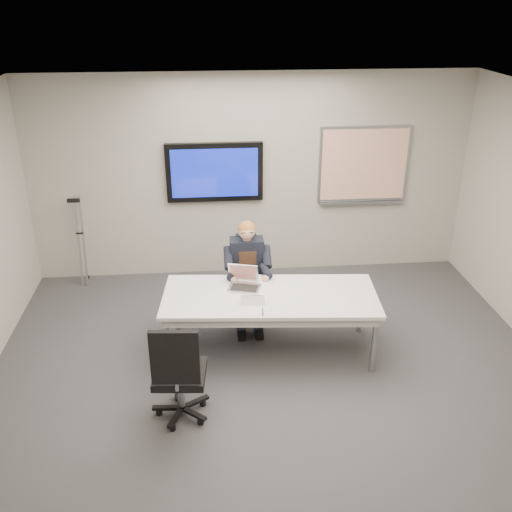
{
  "coord_description": "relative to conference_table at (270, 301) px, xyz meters",
  "views": [
    {
      "loc": [
        -0.63,
        -4.48,
        3.7
      ],
      "look_at": [
        -0.12,
        1.06,
        1.12
      ],
      "focal_mm": 40.0,
      "sensor_mm": 36.0,
      "label": 1
    }
  ],
  "objects": [
    {
      "name": "floor",
      "position": [
        -0.02,
        -0.91,
        -0.63
      ],
      "size": [
        6.0,
        6.0,
        0.02
      ],
      "primitive_type": "cube",
      "color": "#333335",
      "rests_on": "ground"
    },
    {
      "name": "ceiling",
      "position": [
        -0.02,
        -0.91,
        2.17
      ],
      "size": [
        6.0,
        6.0,
        0.02
      ],
      "primitive_type": "cube",
      "color": "silver",
      "rests_on": "wall_back"
    },
    {
      "name": "wall_back",
      "position": [
        -0.02,
        2.09,
        0.77
      ],
      "size": [
        6.0,
        0.02,
        2.8
      ],
      "primitive_type": "cube",
      "color": "#ADA79C",
      "rests_on": "ground"
    },
    {
      "name": "conference_table",
      "position": [
        0.0,
        0.0,
        0.0
      ],
      "size": [
        2.4,
        1.16,
        0.72
      ],
      "rotation": [
        0.0,
        0.0,
        -0.08
      ],
      "color": "silver",
      "rests_on": "ground"
    },
    {
      "name": "tv_display",
      "position": [
        -0.52,
        2.04,
        0.87
      ],
      "size": [
        1.3,
        0.09,
        0.8
      ],
      "color": "black",
      "rests_on": "wall_back"
    },
    {
      "name": "whiteboard",
      "position": [
        1.53,
        2.06,
        0.9
      ],
      "size": [
        1.25,
        0.08,
        1.1
      ],
      "color": "#95999D",
      "rests_on": "wall_back"
    },
    {
      "name": "office_chair_far",
      "position": [
        -0.19,
        0.83,
        -0.34
      ],
      "size": [
        0.45,
        0.45,
        0.94
      ],
      "rotation": [
        0.0,
        0.0,
        0.01
      ],
      "color": "black",
      "rests_on": "ground"
    },
    {
      "name": "office_chair_near",
      "position": [
        -0.96,
        -1.05,
        -0.3
      ],
      "size": [
        0.56,
        0.56,
        1.08
      ],
      "rotation": [
        0.0,
        0.0,
        3.05
      ],
      "color": "black",
      "rests_on": "ground"
    },
    {
      "name": "seated_person",
      "position": [
        -0.19,
        0.6,
        -0.12
      ],
      "size": [
        0.4,
        0.68,
        1.28
      ],
      "rotation": [
        0.0,
        0.0,
        0.0
      ],
      "color": "#1F2533",
      "rests_on": "office_chair_far"
    },
    {
      "name": "crutch",
      "position": [
        -2.37,
        1.9,
        0.02
      ],
      "size": [
        0.22,
        0.53,
        1.33
      ],
      "primitive_type": null,
      "rotation": [
        -0.17,
        0.0,
        -0.08
      ],
      "color": "#9A9CA1",
      "rests_on": "ground"
    },
    {
      "name": "laptop",
      "position": [
        -0.27,
        0.22,
        0.14
      ],
      "size": [
        0.39,
        0.4,
        0.24
      ],
      "rotation": [
        0.0,
        0.0,
        -0.28
      ],
      "color": "silver",
      "rests_on": "conference_table"
    },
    {
      "name": "name_tent",
      "position": [
        -0.21,
        -0.18,
        0.13
      ],
      "size": [
        0.25,
        0.08,
        0.1
      ],
      "primitive_type": null,
      "rotation": [
        0.0,
        0.0,
        -0.05
      ],
      "color": "white",
      "rests_on": "conference_table"
    },
    {
      "name": "pen",
      "position": [
        -0.12,
        -0.36,
        0.09
      ],
      "size": [
        0.02,
        0.15,
        0.01
      ],
      "primitive_type": "cylinder",
      "rotation": [
        0.0,
        1.57,
        1.48
      ],
      "color": "black",
      "rests_on": "conference_table"
    }
  ]
}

